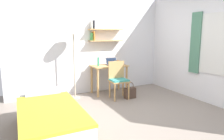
# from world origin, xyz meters

# --- Properties ---
(ground_plane) EXTENTS (5.28, 5.28, 0.00)m
(ground_plane) POSITION_xyz_m (0.00, 0.00, 0.00)
(ground_plane) COLOR gray
(wall_back) EXTENTS (4.40, 0.27, 2.60)m
(wall_back) POSITION_xyz_m (0.00, 2.02, 1.31)
(wall_back) COLOR white
(wall_back) RESTS_ON ground_plane
(wall_right) EXTENTS (0.10, 4.40, 2.60)m
(wall_right) POSITION_xyz_m (2.02, 0.00, 1.30)
(wall_right) COLOR white
(wall_right) RESTS_ON ground_plane
(bed) EXTENTS (0.87, 1.93, 0.54)m
(bed) POSITION_xyz_m (-1.48, -0.01, 0.24)
(bed) COLOR tan
(bed) RESTS_ON ground_plane
(desk) EXTENTS (0.92, 0.55, 0.75)m
(desk) POSITION_xyz_m (0.32, 1.70, 0.60)
(desk) COLOR tan
(desk) RESTS_ON ground_plane
(desk_chair) EXTENTS (0.46, 0.40, 0.91)m
(desk_chair) POSITION_xyz_m (0.34, 1.21, 0.50)
(desk_chair) COLOR tan
(desk_chair) RESTS_ON ground_plane
(standing_lamp) EXTENTS (0.41, 0.41, 1.79)m
(standing_lamp) POSITION_xyz_m (-0.63, 1.64, 1.59)
(standing_lamp) COLOR #B2A893
(standing_lamp) RESTS_ON ground_plane
(laptop) EXTENTS (0.33, 0.21, 0.19)m
(laptop) POSITION_xyz_m (0.42, 1.72, 0.80)
(laptop) COLOR #2D2D33
(laptop) RESTS_ON desk
(water_bottle) EXTENTS (0.06, 0.06, 0.23)m
(water_bottle) POSITION_xyz_m (0.01, 1.67, 0.87)
(water_bottle) COLOR #42A87F
(water_bottle) RESTS_ON desk
(book_stack) EXTENTS (0.18, 0.23, 0.10)m
(book_stack) POSITION_xyz_m (0.59, 1.73, 0.81)
(book_stack) COLOR #3384C6
(book_stack) RESTS_ON desk
(handbag) EXTENTS (0.28, 0.13, 0.41)m
(handbag) POSITION_xyz_m (0.59, 1.05, 0.14)
(handbag) COLOR #4C382D
(handbag) RESTS_ON ground_plane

